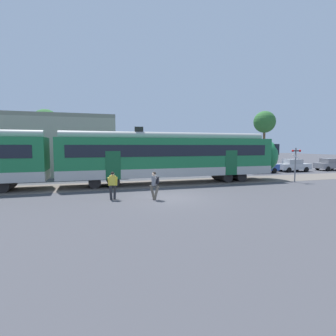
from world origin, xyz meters
name	(u,v)px	position (x,y,z in m)	size (l,w,h in m)	color
ground_plane	(169,198)	(0.00, 0.00, 0.00)	(160.00, 160.00, 0.00)	#424247
track_bed	(28,189)	(-8.94, 6.02, 0.01)	(80.00, 4.40, 0.01)	#605951
commuter_train	(63,158)	(-6.45, 6.02, 2.25)	(38.05, 3.07, 4.73)	#B7B7B2
pedestrian_yellow	(113,184)	(-3.31, 0.50, 0.96)	(0.62, 0.60, 1.67)	#28282D
pedestrian_grey	(155,183)	(-0.94, -0.25, 0.99)	(0.57, 0.66, 1.67)	#6B6051
parked_car_blue	(261,166)	(14.80, 10.92, 0.78)	(4.05, 1.85, 1.54)	#284799
parked_car_silver	(293,165)	(19.62, 11.12, 0.78)	(4.08, 1.92, 1.54)	#B7BABF
parked_car_grey	(330,164)	(25.50, 11.08, 0.78)	(4.01, 1.77, 1.54)	gray
crossing_signal	(296,159)	(12.61, 3.29, 2.01)	(0.96, 0.22, 3.00)	gray
background_building	(12,146)	(-11.98, 14.92, 3.21)	(20.25, 5.00, 9.20)	gray
street_tree_right	(265,122)	(18.53, 15.41, 6.35)	(2.94, 2.94, 7.90)	brown
street_tree_left	(46,123)	(-9.27, 18.78, 5.82)	(3.19, 3.19, 7.47)	brown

